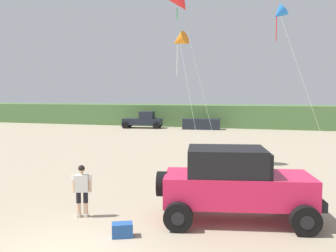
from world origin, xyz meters
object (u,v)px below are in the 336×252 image
at_px(kite_blue_swept, 279,14).
at_px(kite_yellow_diamond, 180,1).
at_px(distant_sedan, 201,124).
at_px(cooler_box, 122,230).
at_px(person_watching, 82,188).
at_px(jeep, 235,183).
at_px(distant_pickup, 144,120).
at_px(kite_red_delta, 179,41).

bearing_deg(kite_blue_swept, kite_yellow_diamond, -150.18).
bearing_deg(distant_sedan, cooler_box, -87.96).
distance_m(person_watching, kite_blue_swept, 15.36).
relative_size(jeep, distant_pickup, 1.04).
bearing_deg(cooler_box, distant_pickup, 83.92).
xyz_separation_m(cooler_box, kite_yellow_diamond, (-1.25, 10.32, 8.68)).
bearing_deg(kite_red_delta, kite_blue_swept, -11.54).
relative_size(cooler_box, kite_yellow_diamond, 0.06).
xyz_separation_m(cooler_box, kite_blue_swept, (3.81, 13.23, 8.29)).
bearing_deg(kite_blue_swept, distant_pickup, 130.02).
bearing_deg(distant_sedan, jeep, -82.26).
height_order(jeep, cooler_box, jeep).
xyz_separation_m(distant_pickup, kite_yellow_diamond, (10.34, -21.25, 7.93)).
xyz_separation_m(jeep, kite_blue_swept, (1.04, 11.04, 7.28)).
bearing_deg(jeep, person_watching, -167.14).
xyz_separation_m(jeep, kite_yellow_diamond, (-4.03, 8.14, 7.67)).
bearing_deg(kite_red_delta, person_watching, -87.67).
bearing_deg(kite_yellow_diamond, kite_blue_swept, 29.82).
bearing_deg(distant_sedan, kite_blue_swept, -71.99).
xyz_separation_m(person_watching, kite_red_delta, (-0.55, 13.38, 6.49)).
bearing_deg(person_watching, distant_pickup, 107.67).
xyz_separation_m(person_watching, kite_blue_swept, (5.70, 12.11, 7.55)).
bearing_deg(cooler_box, person_watching, 123.08).
height_order(person_watching, kite_yellow_diamond, kite_yellow_diamond).
bearing_deg(jeep, kite_red_delta, 112.92).
distance_m(distant_pickup, kite_red_delta, 20.43).
distance_m(distant_pickup, distant_sedan, 6.94).
bearing_deg(kite_blue_swept, kite_red_delta, 168.46).
relative_size(person_watching, kite_yellow_diamond, 0.17).
bearing_deg(distant_sedan, kite_red_delta, -88.97).
height_order(cooler_box, distant_sedan, distant_sedan).
height_order(kite_yellow_diamond, kite_red_delta, kite_yellow_diamond).
bearing_deg(distant_pickup, jeep, -63.95).
bearing_deg(distant_pickup, distant_sedan, 4.09).
xyz_separation_m(person_watching, kite_yellow_diamond, (0.64, 9.20, 7.93)).
height_order(jeep, person_watching, jeep).
relative_size(jeep, cooler_box, 8.95).
distance_m(kite_blue_swept, kite_red_delta, 6.46).
relative_size(person_watching, cooler_box, 2.98).
xyz_separation_m(person_watching, distant_sedan, (-2.79, 30.95, -0.34)).
relative_size(distant_sedan, kite_red_delta, 0.52).
bearing_deg(kite_red_delta, jeep, -67.08).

